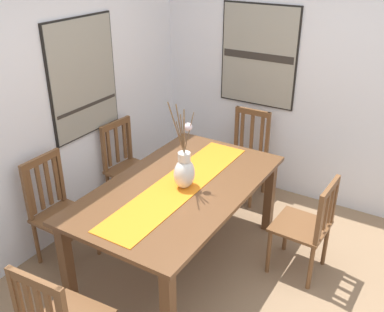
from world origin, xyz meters
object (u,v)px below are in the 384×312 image
chair_0 (58,210)px  painting_on_side_wall (259,56)px  chair_4 (128,166)px  dining_table (179,196)px  centerpiece_vase (184,170)px  chair_2 (246,154)px  painting_on_back_wall (83,78)px  chair_3 (307,225)px

chair_0 → painting_on_side_wall: size_ratio=0.92×
chair_4 → chair_0: bearing=-178.7°
dining_table → centerpiece_vase: 0.26m
centerpiece_vase → chair_4: 1.19m
chair_0 → chair_2: (1.82, -0.89, -0.01)m
dining_table → chair_0: chair_0 is taller
chair_4 → painting_on_side_wall: bearing=-37.3°
dining_table → centerpiece_vase: bearing=-91.4°
painting_on_back_wall → painting_on_side_wall: bearing=-37.3°
dining_table → chair_4: size_ratio=2.01×
chair_3 → chair_4: 1.89m
chair_4 → painting_on_back_wall: 1.01m
chair_0 → painting_on_side_wall: 2.47m
dining_table → chair_2: 1.36m
chair_3 → painting_on_side_wall: size_ratio=0.85×
chair_0 → chair_4: chair_0 is taller
centerpiece_vase → chair_3: centerpiece_vase is taller
chair_3 → painting_on_side_wall: (1.19, 1.02, 1.01)m
dining_table → centerpiece_vase: centerpiece_vase is taller
chair_2 → dining_table: bearing=-178.9°
centerpiece_vase → chair_0: size_ratio=0.80×
painting_on_back_wall → chair_4: bearing=-37.3°
chair_2 → painting_on_back_wall: size_ratio=0.88×
chair_2 → painting_on_side_wall: painting_on_side_wall is taller
dining_table → chair_0: bearing=117.5°
chair_0 → chair_4: 0.96m
painting_on_back_wall → painting_on_side_wall: 1.78m
chair_4 → painting_on_side_wall: size_ratio=0.89×
chair_2 → painting_on_side_wall: (0.28, 0.05, 0.99)m
dining_table → chair_0: (-0.48, 0.92, -0.18)m
painting_on_side_wall → painting_on_back_wall: bearing=142.7°
centerpiece_vase → painting_on_side_wall: size_ratio=0.73×
chair_0 → painting_on_side_wall: painting_on_side_wall is taller
chair_3 → painting_on_back_wall: 2.32m
chair_3 → dining_table: bearing=114.9°
centerpiece_vase → chair_3: size_ratio=0.86×
dining_table → chair_0: 1.05m
chair_2 → chair_4: size_ratio=1.02×
painting_on_back_wall → painting_on_side_wall: (1.42, -1.08, 0.04)m
centerpiece_vase → chair_3: 1.10m
chair_3 → chair_4: (0.04, 1.89, 0.01)m
dining_table → centerpiece_vase: (-0.00, -0.05, 0.25)m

